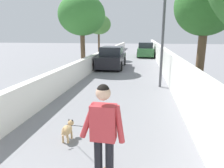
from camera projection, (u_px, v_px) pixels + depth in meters
ground_plane at (128, 69)px, 14.71m from camera, size 80.00×80.00×0.00m
wall_left at (89, 65)px, 13.02m from camera, size 48.00×0.30×1.03m
fence_right at (166, 63)px, 12.25m from camera, size 48.00×0.30×1.51m
tree_left_near at (82, 15)px, 13.32m from camera, size 3.08×3.08×4.99m
tree_right_mid at (206, 7)px, 7.20m from camera, size 2.20×2.20×4.47m
tree_left_distant at (99, 25)px, 19.19m from camera, size 2.32×2.32×4.26m
lamp_post at (164, 17)px, 8.87m from camera, size 0.36×0.36×4.68m
person_skateboarder at (104, 128)px, 3.06m from camera, size 0.24×0.71×1.66m
dog at (68, 129)px, 4.74m from camera, size 1.67×1.26×1.06m
car_near at (112, 58)px, 15.06m from camera, size 4.23×1.80×1.54m
car_far at (145, 50)px, 22.44m from camera, size 4.25×1.80×1.54m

